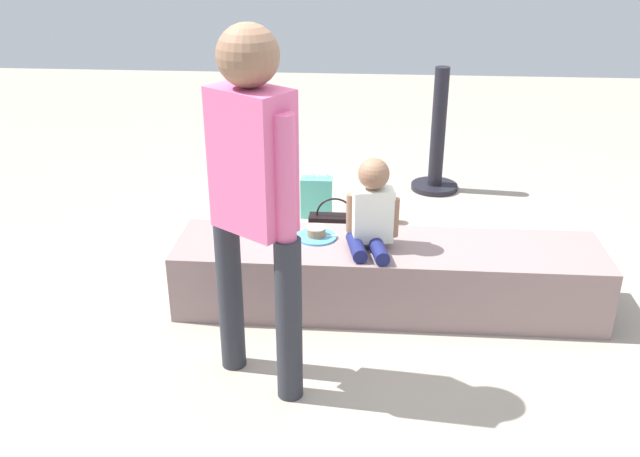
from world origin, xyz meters
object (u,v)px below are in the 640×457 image
object	(u,v)px
cake_plate	(316,234)
gift_bag	(316,197)
party_cup_red	(392,216)
cake_box_white	(453,237)
child_seated	(372,210)
handbag_brown_canvas	(254,191)
handbag_black_leather	(335,229)
water_bottle_near_gift	(278,244)
adult_standing	(253,184)

from	to	relation	value
cake_plate	gift_bag	distance (m)	1.17
party_cup_red	cake_box_white	size ratio (longest dim) A/B	0.30
gift_bag	cake_box_white	bearing A→B (deg)	-23.70
child_seated	cake_plate	bearing A→B (deg)	162.38
party_cup_red	handbag_brown_canvas	distance (m)	1.02
handbag_black_leather	cake_plate	bearing A→B (deg)	-95.35
cake_plate	handbag_black_leather	bearing A→B (deg)	84.65
child_seated	party_cup_red	distance (m)	1.29
child_seated	water_bottle_near_gift	world-z (taller)	child_seated
handbag_brown_canvas	cake_box_white	bearing A→B (deg)	-20.69
child_seated	handbag_brown_canvas	xyz separation A→B (m)	(-0.85, 1.35, -0.45)
adult_standing	cake_box_white	size ratio (longest dim) A/B	4.81
cake_plate	handbag_black_leather	xyz separation A→B (m)	(0.06, 0.68, -0.28)
party_cup_red	handbag_black_leather	size ratio (longest dim) A/B	0.31
child_seated	cake_box_white	size ratio (longest dim) A/B	1.45
cake_plate	water_bottle_near_gift	size ratio (longest dim) A/B	1.11
handbag_brown_canvas	gift_bag	bearing A→B (deg)	-14.34
water_bottle_near_gift	cake_box_white	world-z (taller)	water_bottle_near_gift
gift_bag	party_cup_red	size ratio (longest dim) A/B	3.25
gift_bag	water_bottle_near_gift	xyz separation A→B (m)	(-0.19, -0.66, -0.05)
gift_bag	cake_box_white	xyz separation A→B (m)	(0.92, -0.40, -0.09)
handbag_brown_canvas	party_cup_red	bearing A→B (deg)	-10.72
cake_plate	handbag_black_leather	world-z (taller)	cake_plate
child_seated	cake_plate	world-z (taller)	child_seated
adult_standing	handbag_brown_canvas	xyz separation A→B (m)	(-0.36, 2.04, -0.84)
cake_box_white	handbag_black_leather	distance (m)	0.77
water_bottle_near_gift	handbag_black_leather	world-z (taller)	handbag_black_leather
child_seated	adult_standing	size ratio (longest dim) A/B	0.30
child_seated	water_bottle_near_gift	bearing A→B (deg)	135.23
adult_standing	handbag_black_leather	xyz separation A→B (m)	(0.26, 1.46, -0.86)
cake_box_white	handbag_black_leather	size ratio (longest dim) A/B	1.00
adult_standing	water_bottle_near_gift	bearing A→B (deg)	93.96
cake_plate	party_cup_red	distance (m)	1.21
cake_plate	handbag_brown_canvas	distance (m)	1.40
party_cup_red	gift_bag	bearing A→B (deg)	172.49
gift_bag	child_seated	bearing A→B (deg)	-72.55
adult_standing	gift_bag	xyz separation A→B (m)	(0.10, 1.92, -0.82)
adult_standing	gift_bag	bearing A→B (deg)	86.95
water_bottle_near_gift	adult_standing	bearing A→B (deg)	-86.04
handbag_black_leather	handbag_brown_canvas	distance (m)	0.85
cake_plate	gift_bag	xyz separation A→B (m)	(-0.09, 1.14, -0.24)
child_seated	handbag_brown_canvas	world-z (taller)	child_seated
adult_standing	cake_plate	size ratio (longest dim) A/B	7.17
party_cup_red	cake_box_white	world-z (taller)	cake_box_white
gift_bag	cake_plate	bearing A→B (deg)	-85.34
gift_bag	handbag_black_leather	world-z (taller)	gift_bag
cake_box_white	handbag_brown_canvas	size ratio (longest dim) A/B	0.98
cake_plate	water_bottle_near_gift	world-z (taller)	cake_plate
child_seated	handbag_black_leather	world-z (taller)	child_seated
water_bottle_near_gift	child_seated	bearing A→B (deg)	-44.77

